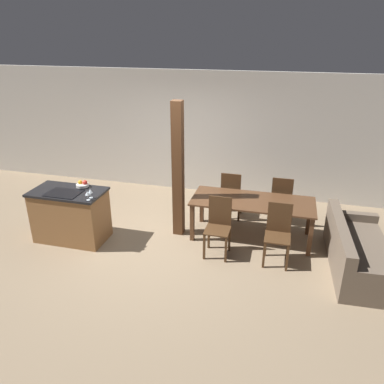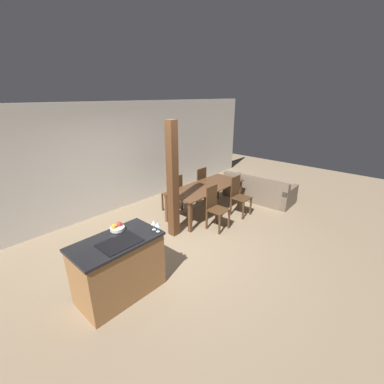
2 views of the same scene
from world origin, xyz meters
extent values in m
plane|color=#847056|center=(0.00, 0.00, 0.00)|extent=(16.00, 16.00, 0.00)
cube|color=beige|center=(0.00, 2.55, 1.35)|extent=(11.20, 0.08, 2.70)
cube|color=olive|center=(-1.49, -0.23, 0.44)|extent=(1.21, 0.66, 0.89)
cube|color=black|center=(-1.49, -0.23, 0.91)|extent=(1.25, 0.70, 0.04)
cube|color=black|center=(-1.49, -0.35, 0.93)|extent=(0.56, 0.40, 0.01)
cylinder|color=silver|center=(-1.32, -0.02, 0.96)|extent=(0.22, 0.22, 0.05)
sphere|color=red|center=(-1.27, -0.01, 1.01)|extent=(0.08, 0.08, 0.08)
sphere|color=gold|center=(-1.36, -0.01, 1.01)|extent=(0.07, 0.07, 0.07)
cylinder|color=silver|center=(-0.94, -0.51, 0.94)|extent=(0.06, 0.06, 0.00)
cylinder|color=silver|center=(-0.94, -0.51, 0.98)|extent=(0.01, 0.01, 0.09)
cone|color=silver|center=(-0.94, -0.51, 1.06)|extent=(0.08, 0.08, 0.06)
cylinder|color=silver|center=(-0.94, -0.41, 0.94)|extent=(0.06, 0.06, 0.00)
cylinder|color=silver|center=(-0.94, -0.41, 0.98)|extent=(0.01, 0.01, 0.09)
cone|color=silver|center=(-0.94, -0.41, 1.06)|extent=(0.08, 0.08, 0.06)
cube|color=#51331E|center=(1.59, 0.62, 0.71)|extent=(2.12, 0.87, 0.03)
cube|color=#51331E|center=(0.59, 0.25, 0.35)|extent=(0.07, 0.07, 0.69)
cube|color=#51331E|center=(2.58, 0.25, 0.35)|extent=(0.07, 0.07, 0.69)
cube|color=#51331E|center=(0.59, 0.99, 0.35)|extent=(0.07, 0.07, 0.69)
cube|color=#51331E|center=(2.58, 0.99, 0.35)|extent=(0.07, 0.07, 0.69)
cube|color=#472D19|center=(1.11, -0.12, 0.46)|extent=(0.40, 0.40, 0.02)
cube|color=#472D19|center=(1.11, 0.07, 0.73)|extent=(0.38, 0.02, 0.50)
cube|color=#472D19|center=(0.93, -0.30, 0.23)|extent=(0.04, 0.04, 0.45)
cube|color=#472D19|center=(1.29, -0.30, 0.23)|extent=(0.04, 0.04, 0.45)
cube|color=#472D19|center=(0.93, 0.06, 0.23)|extent=(0.04, 0.04, 0.45)
cube|color=#472D19|center=(1.29, 0.06, 0.23)|extent=(0.04, 0.04, 0.45)
cube|color=#472D19|center=(2.06, -0.12, 0.46)|extent=(0.40, 0.40, 0.02)
cube|color=#472D19|center=(2.06, 0.07, 0.73)|extent=(0.38, 0.02, 0.50)
cube|color=#472D19|center=(1.89, -0.30, 0.23)|extent=(0.04, 0.04, 0.45)
cube|color=#472D19|center=(2.24, -0.30, 0.23)|extent=(0.04, 0.04, 0.45)
cube|color=#472D19|center=(1.89, 0.06, 0.23)|extent=(0.04, 0.04, 0.45)
cube|color=#472D19|center=(2.24, 0.06, 0.23)|extent=(0.04, 0.04, 0.45)
cube|color=#472D19|center=(1.11, 1.35, 0.46)|extent=(0.40, 0.40, 0.02)
cube|color=#472D19|center=(1.11, 1.16, 0.73)|extent=(0.38, 0.02, 0.50)
cube|color=#472D19|center=(1.29, 1.53, 0.23)|extent=(0.04, 0.04, 0.45)
cube|color=#472D19|center=(0.93, 1.53, 0.23)|extent=(0.04, 0.04, 0.45)
cube|color=#472D19|center=(1.29, 1.18, 0.23)|extent=(0.04, 0.04, 0.45)
cube|color=#472D19|center=(0.93, 1.18, 0.23)|extent=(0.04, 0.04, 0.45)
cube|color=#472D19|center=(2.06, 1.35, 0.46)|extent=(0.40, 0.40, 0.02)
cube|color=#472D19|center=(2.06, 1.16, 0.73)|extent=(0.38, 0.02, 0.50)
cube|color=#472D19|center=(2.24, 1.53, 0.23)|extent=(0.04, 0.04, 0.45)
cube|color=#472D19|center=(1.89, 1.53, 0.23)|extent=(0.04, 0.04, 0.45)
cube|color=#472D19|center=(2.24, 1.18, 0.23)|extent=(0.04, 0.04, 0.45)
cube|color=#472D19|center=(1.89, 1.18, 0.23)|extent=(0.04, 0.04, 0.45)
cube|color=brown|center=(3.32, 0.07, 0.20)|extent=(0.92, 1.95, 0.40)
cube|color=brown|center=(2.99, 0.05, 0.57)|extent=(0.24, 1.92, 0.34)
cube|color=brown|center=(3.36, -0.82, 0.27)|extent=(0.84, 0.18, 0.54)
cube|color=brown|center=(3.29, 0.95, 0.27)|extent=(0.84, 0.18, 0.54)
cube|color=#4C2D19|center=(0.29, 0.44, 1.21)|extent=(0.18, 0.18, 2.41)
camera|label=1|loc=(2.05, -5.38, 3.42)|focal=35.00mm
camera|label=2|loc=(-3.09, -3.13, 2.84)|focal=24.00mm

